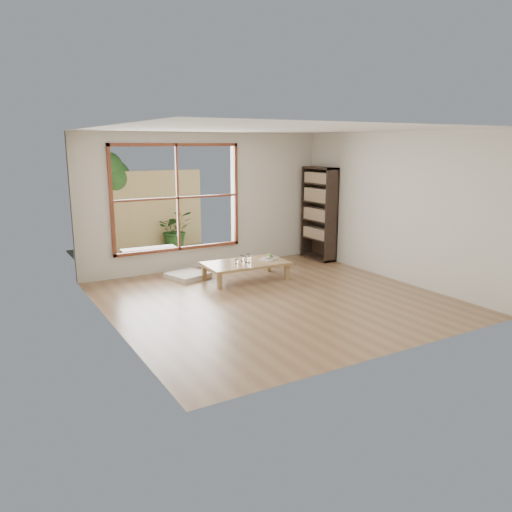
% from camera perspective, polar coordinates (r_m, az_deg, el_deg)
% --- Properties ---
extents(ground, '(5.00, 5.00, 0.00)m').
position_cam_1_polar(ground, '(7.91, 1.94, -4.86)').
color(ground, olive).
rests_on(ground, ground).
extents(low_table, '(1.50, 0.89, 0.32)m').
position_cam_1_polar(low_table, '(8.91, -1.20, -0.96)').
color(low_table, '#9D7B4C').
rests_on(low_table, ground).
extents(floor_cushion, '(0.79, 0.79, 0.09)m').
position_cam_1_polar(floor_cushion, '(9.18, -7.84, -2.20)').
color(floor_cushion, beige).
rests_on(floor_cushion, ground).
extents(bookshelf, '(0.31, 0.87, 1.92)m').
position_cam_1_polar(bookshelf, '(10.53, 7.22, 4.83)').
color(bookshelf, '#30231B').
rests_on(bookshelf, ground).
extents(glass_tall, '(0.08, 0.08, 0.16)m').
position_cam_1_polar(glass_tall, '(8.85, -0.81, -0.27)').
color(glass_tall, silver).
rests_on(glass_tall, low_table).
extents(glass_mid, '(0.07, 0.07, 0.11)m').
position_cam_1_polar(glass_mid, '(8.89, -1.04, -0.38)').
color(glass_mid, silver).
rests_on(glass_mid, low_table).
extents(glass_short, '(0.07, 0.07, 0.10)m').
position_cam_1_polar(glass_short, '(8.99, -1.60, -0.27)').
color(glass_short, silver).
rests_on(glass_short, low_table).
extents(glass_small, '(0.06, 0.06, 0.07)m').
position_cam_1_polar(glass_small, '(8.78, -2.22, -0.67)').
color(glass_small, silver).
rests_on(glass_small, low_table).
extents(food_tray, '(0.37, 0.32, 0.10)m').
position_cam_1_polar(food_tray, '(9.12, 1.47, -0.25)').
color(food_tray, white).
rests_on(food_tray, low_table).
extents(deck, '(2.80, 2.00, 0.05)m').
position_cam_1_polar(deck, '(10.78, -10.94, -0.32)').
color(deck, '#3B322B').
rests_on(deck, ground).
extents(garden_bench, '(1.09, 0.36, 0.34)m').
position_cam_1_polar(garden_bench, '(10.14, -12.17, 0.58)').
color(garden_bench, '#30231B').
rests_on(garden_bench, deck).
extents(bamboo_fence, '(2.80, 0.06, 1.80)m').
position_cam_1_polar(bamboo_fence, '(11.56, -12.79, 5.00)').
color(bamboo_fence, tan).
rests_on(bamboo_fence, ground).
extents(shrub_right, '(0.90, 0.82, 0.88)m').
position_cam_1_polar(shrub_right, '(11.61, -9.18, 3.02)').
color(shrub_right, '#2D561F').
rests_on(shrub_right, deck).
extents(shrub_left, '(0.54, 0.46, 0.90)m').
position_cam_1_polar(shrub_left, '(11.01, -17.16, 2.15)').
color(shrub_left, '#2D561F').
rests_on(shrub_left, deck).
extents(garden_tree, '(1.04, 0.85, 2.22)m').
position_cam_1_polar(garden_tree, '(11.60, -16.65, 8.42)').
color(garden_tree, '#4C3D2D').
rests_on(garden_tree, ground).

